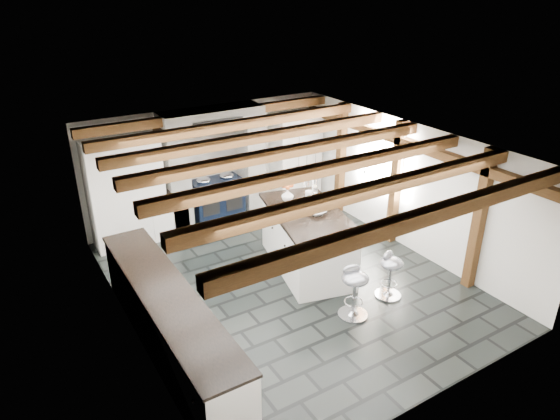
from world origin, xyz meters
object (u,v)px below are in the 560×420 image
range_cooker (217,200)px  bar_stool_far (354,286)px  bar_stool_near (390,270)px  kitchen_island (307,239)px

range_cooker → bar_stool_far: 3.95m
range_cooker → bar_stool_near: bearing=-73.9°
range_cooker → bar_stool_near: size_ratio=1.33×
kitchen_island → range_cooker: bearing=115.6°
bar_stool_far → bar_stool_near: bearing=21.9°
kitchen_island → bar_stool_near: bearing=-53.7°
bar_stool_near → bar_stool_far: bar_stool_far is taller
kitchen_island → bar_stool_far: bearing=-84.0°
range_cooker → kitchen_island: kitchen_island is taller
range_cooker → kitchen_island: bearing=-77.9°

